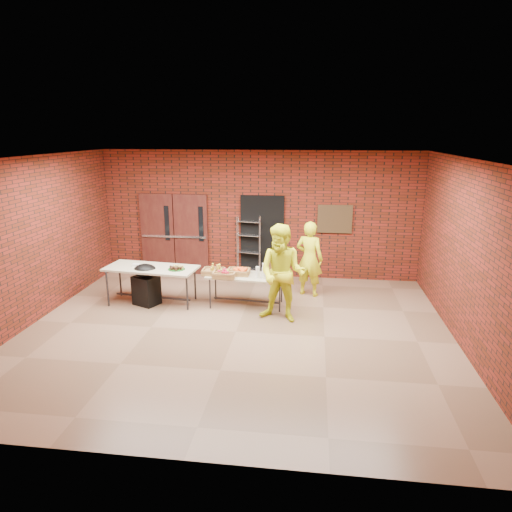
{
  "coord_description": "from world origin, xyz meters",
  "views": [
    {
      "loc": [
        1.38,
        -7.77,
        3.65
      ],
      "look_at": [
        0.2,
        1.4,
        1.1
      ],
      "focal_mm": 32.0,
      "sensor_mm": 36.0,
      "label": 1
    }
  ],
  "objects": [
    {
      "name": "dark_doorway",
      "position": [
        0.1,
        3.46,
        1.05
      ],
      "size": [
        1.1,
        0.06,
        2.1
      ],
      "primitive_type": "cube",
      "color": "black",
      "rests_on": "room"
    },
    {
      "name": "cup_stack_front",
      "position": [
        0.26,
        1.2,
        0.81
      ],
      "size": [
        0.08,
        0.08,
        0.25
      ],
      "primitive_type": "cylinder",
      "color": "white",
      "rests_on": "table_right"
    },
    {
      "name": "double_doors",
      "position": [
        -2.2,
        3.44,
        1.05
      ],
      "size": [
        1.78,
        0.12,
        2.1
      ],
      "color": "#4D2016",
      "rests_on": "room"
    },
    {
      "name": "table_left",
      "position": [
        -2.06,
        1.27,
        0.74
      ],
      "size": [
        2.04,
        1.03,
        0.81
      ],
      "rotation": [
        0.0,
        0.0,
        -0.11
      ],
      "color": "tan",
      "rests_on": "room"
    },
    {
      "name": "muffin_tray",
      "position": [
        -1.47,
        1.18,
        0.85
      ],
      "size": [
        0.36,
        0.36,
        0.09
      ],
      "color": "#144E16",
      "rests_on": "table_left"
    },
    {
      "name": "volunteer_woman",
      "position": [
        1.32,
        2.2,
        0.86
      ],
      "size": [
        0.73,
        0.59,
        1.72
      ],
      "primitive_type": "imported",
      "rotation": [
        0.0,
        0.0,
        2.82
      ],
      "color": "yellow",
      "rests_on": "room"
    },
    {
      "name": "basket_bananas",
      "position": [
        -0.71,
        1.35,
        0.75
      ],
      "size": [
        0.47,
        0.36,
        0.15
      ],
      "color": "#AD8246",
      "rests_on": "table_right"
    },
    {
      "name": "wire_rack",
      "position": [
        -0.23,
        3.32,
        0.8
      ],
      "size": [
        0.61,
        0.3,
        1.59
      ],
      "primitive_type": null,
      "rotation": [
        0.0,
        0.0,
        -0.18
      ],
      "color": "silver",
      "rests_on": "room"
    },
    {
      "name": "cup_stack_back",
      "position": [
        0.38,
        1.43,
        0.81
      ],
      "size": [
        0.09,
        0.09,
        0.26
      ],
      "primitive_type": "cylinder",
      "color": "white",
      "rests_on": "table_right"
    },
    {
      "name": "basket_oranges",
      "position": [
        -0.17,
        1.4,
        0.75
      ],
      "size": [
        0.47,
        0.36,
        0.15
      ],
      "color": "#AD8246",
      "rests_on": "table_right"
    },
    {
      "name": "cup_stack_mid",
      "position": [
        0.39,
        1.19,
        0.8
      ],
      "size": [
        0.08,
        0.08,
        0.23
      ],
      "primitive_type": "cylinder",
      "color": "white",
      "rests_on": "table_right"
    },
    {
      "name": "room",
      "position": [
        0.0,
        0.0,
        1.6
      ],
      "size": [
        8.08,
        7.08,
        3.28
      ],
      "color": "brown",
      "rests_on": "ground"
    },
    {
      "name": "table_right",
      "position": [
        0.0,
        1.36,
        0.63
      ],
      "size": [
        1.72,
        0.85,
        0.68
      ],
      "rotation": [
        0.0,
        0.0,
        -0.1
      ],
      "color": "tan",
      "rests_on": "room"
    },
    {
      "name": "basket_apples",
      "position": [
        -0.44,
        1.2,
        0.75
      ],
      "size": [
        0.47,
        0.37,
        0.15
      ],
      "color": "#AD8246",
      "rests_on": "table_right"
    },
    {
      "name": "napkin_box",
      "position": [
        -2.41,
        1.3,
        0.84
      ],
      "size": [
        0.16,
        0.11,
        0.05
      ],
      "primitive_type": "cube",
      "color": "white",
      "rests_on": "table_left"
    },
    {
      "name": "covered_grill",
      "position": [
        -2.16,
        1.16,
        0.45
      ],
      "size": [
        0.62,
        0.58,
        0.91
      ],
      "rotation": [
        0.0,
        0.0,
        -0.43
      ],
      "color": "black",
      "rests_on": "room"
    },
    {
      "name": "volunteer_man",
      "position": [
        0.81,
        0.67,
        0.97
      ],
      "size": [
        1.1,
        0.96,
        1.94
      ],
      "primitive_type": "imported",
      "rotation": [
        0.0,
        0.0,
        -0.27
      ],
      "color": "yellow",
      "rests_on": "room"
    },
    {
      "name": "coffee_dispenser",
      "position": [
        0.61,
        1.5,
        0.91
      ],
      "size": [
        0.34,
        0.31,
        0.45
      ],
      "primitive_type": "cube",
      "color": "brown",
      "rests_on": "table_right"
    },
    {
      "name": "bronze_plaque",
      "position": [
        1.9,
        3.45,
        1.55
      ],
      "size": [
        0.85,
        0.04,
        0.7
      ],
      "primitive_type": "cube",
      "color": "#42331A",
      "rests_on": "room"
    }
  ]
}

